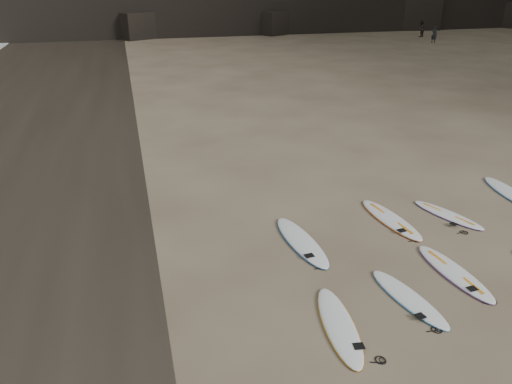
% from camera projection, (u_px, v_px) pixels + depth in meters
% --- Properties ---
extents(ground, '(240.00, 240.00, 0.00)m').
position_uv_depth(ground, '(483.00, 275.00, 11.15)').
color(ground, '#897559').
rests_on(ground, ground).
extents(surfboard_0, '(0.90, 2.48, 0.09)m').
position_uv_depth(surfboard_0, '(339.00, 325.00, 9.51)').
color(surfboard_0, white).
rests_on(surfboard_0, ground).
extents(surfboard_1, '(0.94, 2.33, 0.08)m').
position_uv_depth(surfboard_1, '(409.00, 298.00, 10.30)').
color(surfboard_1, white).
rests_on(surfboard_1, ground).
extents(surfboard_2, '(0.77, 2.52, 0.09)m').
position_uv_depth(surfboard_2, '(454.00, 272.00, 11.17)').
color(surfboard_2, white).
rests_on(surfboard_2, ground).
extents(surfboard_5, '(0.91, 2.76, 0.10)m').
position_uv_depth(surfboard_5, '(301.00, 241.00, 12.43)').
color(surfboard_5, white).
rests_on(surfboard_5, ground).
extents(surfboard_6, '(0.91, 2.65, 0.09)m').
position_uv_depth(surfboard_6, '(391.00, 219.00, 13.55)').
color(surfboard_6, white).
rests_on(surfboard_6, ground).
extents(surfboard_7, '(1.27, 2.26, 0.08)m').
position_uv_depth(surfboard_7, '(448.00, 215.00, 13.80)').
color(surfboard_7, white).
rests_on(surfboard_7, ground).
extents(surfboard_8, '(0.90, 2.62, 0.09)m').
position_uv_depth(surfboard_8, '(510.00, 193.00, 15.14)').
color(surfboard_8, white).
rests_on(surfboard_8, ground).
extents(person_a, '(0.58, 0.66, 1.53)m').
position_uv_depth(person_a, '(434.00, 34.00, 46.09)').
color(person_a, black).
rests_on(person_a, ground).
extents(person_b, '(0.99, 0.92, 1.62)m').
position_uv_depth(person_b, '(421.00, 29.00, 50.11)').
color(person_b, black).
rests_on(person_b, ground).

